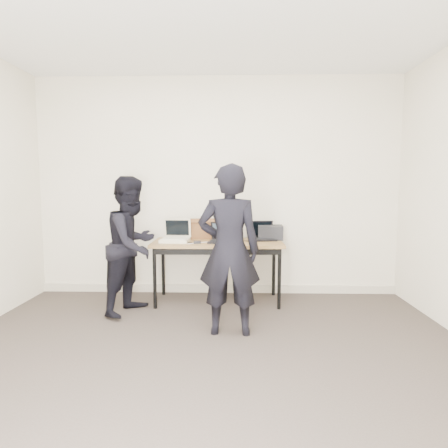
{
  "coord_description": "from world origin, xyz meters",
  "views": [
    {
      "loc": [
        0.21,
        -2.44,
        1.38
      ],
      "look_at": [
        0.1,
        1.6,
        0.95
      ],
      "focal_mm": 30.0,
      "sensor_mm": 36.0,
      "label": 1
    }
  ],
  "objects_px": {
    "desk": "(218,246)",
    "person_typist": "(229,250)",
    "leather_satchel": "(204,228)",
    "laptop_right": "(262,235)",
    "person_observer": "(132,245)",
    "laptop_center": "(222,238)",
    "equipment_box": "(270,232)",
    "laptop_beige": "(176,237)"
  },
  "relations": [
    {
      "from": "desk",
      "to": "person_typist",
      "type": "relative_size",
      "value": 0.96
    },
    {
      "from": "leather_satchel",
      "to": "person_typist",
      "type": "xyz_separation_m",
      "value": [
        0.33,
        -1.16,
        -0.07
      ]
    },
    {
      "from": "laptop_right",
      "to": "person_observer",
      "type": "bearing_deg",
      "value": -168.66
    },
    {
      "from": "laptop_right",
      "to": "person_observer",
      "type": "height_order",
      "value": "person_observer"
    },
    {
      "from": "laptop_center",
      "to": "leather_satchel",
      "type": "bearing_deg",
      "value": 137.33
    },
    {
      "from": "desk",
      "to": "leather_satchel",
      "type": "bearing_deg",
      "value": 127.67
    },
    {
      "from": "laptop_center",
      "to": "equipment_box",
      "type": "height_order",
      "value": "laptop_center"
    },
    {
      "from": "person_observer",
      "to": "leather_satchel",
      "type": "bearing_deg",
      "value": -29.31
    },
    {
      "from": "desk",
      "to": "equipment_box",
      "type": "height_order",
      "value": "equipment_box"
    },
    {
      "from": "laptop_right",
      "to": "desk",
      "type": "bearing_deg",
      "value": -172.37
    },
    {
      "from": "laptop_center",
      "to": "leather_satchel",
      "type": "height_order",
      "value": "leather_satchel"
    },
    {
      "from": "laptop_center",
      "to": "person_typist",
      "type": "relative_size",
      "value": 0.21
    },
    {
      "from": "laptop_right",
      "to": "person_typist",
      "type": "distance_m",
      "value": 1.15
    },
    {
      "from": "laptop_right",
      "to": "person_typist",
      "type": "bearing_deg",
      "value": -117.86
    },
    {
      "from": "desk",
      "to": "laptop_center",
      "type": "height_order",
      "value": "laptop_center"
    },
    {
      "from": "person_typist",
      "to": "desk",
      "type": "bearing_deg",
      "value": -81.27
    },
    {
      "from": "leather_satchel",
      "to": "person_observer",
      "type": "relative_size",
      "value": 0.25
    },
    {
      "from": "desk",
      "to": "person_typist",
      "type": "bearing_deg",
      "value": -81.69
    },
    {
      "from": "laptop_center",
      "to": "leather_satchel",
      "type": "distance_m",
      "value": 0.38
    },
    {
      "from": "laptop_center",
      "to": "person_typist",
      "type": "height_order",
      "value": "person_typist"
    },
    {
      "from": "person_observer",
      "to": "person_typist",
      "type": "bearing_deg",
      "value": -97.41
    },
    {
      "from": "leather_satchel",
      "to": "person_typist",
      "type": "height_order",
      "value": "person_typist"
    },
    {
      "from": "desk",
      "to": "laptop_center",
      "type": "relative_size",
      "value": 4.61
    },
    {
      "from": "desk",
      "to": "laptop_beige",
      "type": "xyz_separation_m",
      "value": [
        -0.49,
        -0.02,
        0.11
      ]
    },
    {
      "from": "laptop_beige",
      "to": "leather_satchel",
      "type": "relative_size",
      "value": 0.91
    },
    {
      "from": "laptop_beige",
      "to": "equipment_box",
      "type": "relative_size",
      "value": 1.14
    },
    {
      "from": "person_typist",
      "to": "person_observer",
      "type": "distance_m",
      "value": 1.19
    },
    {
      "from": "equipment_box",
      "to": "person_typist",
      "type": "height_order",
      "value": "person_typist"
    },
    {
      "from": "desk",
      "to": "person_observer",
      "type": "distance_m",
      "value": 0.97
    },
    {
      "from": "leather_satchel",
      "to": "equipment_box",
      "type": "bearing_deg",
      "value": -4.44
    },
    {
      "from": "desk",
      "to": "laptop_center",
      "type": "xyz_separation_m",
      "value": [
        0.06,
        -0.06,
        0.11
      ]
    },
    {
      "from": "laptop_beige",
      "to": "person_typist",
      "type": "height_order",
      "value": "person_typist"
    },
    {
      "from": "laptop_beige",
      "to": "person_observer",
      "type": "distance_m",
      "value": 0.54
    },
    {
      "from": "laptop_center",
      "to": "laptop_right",
      "type": "bearing_deg",
      "value": 31.84
    },
    {
      "from": "desk",
      "to": "person_observer",
      "type": "height_order",
      "value": "person_observer"
    },
    {
      "from": "desk",
      "to": "person_typist",
      "type": "distance_m",
      "value": 0.95
    },
    {
      "from": "desk",
      "to": "equipment_box",
      "type": "distance_m",
      "value": 0.67
    },
    {
      "from": "laptop_beige",
      "to": "laptop_right",
      "type": "height_order",
      "value": "laptop_beige"
    },
    {
      "from": "desk",
      "to": "leather_satchel",
      "type": "relative_size",
      "value": 4.12
    },
    {
      "from": "desk",
      "to": "leather_satchel",
      "type": "distance_m",
      "value": 0.34
    },
    {
      "from": "person_typist",
      "to": "laptop_center",
      "type": "bearing_deg",
      "value": -84.35
    },
    {
      "from": "leather_satchel",
      "to": "equipment_box",
      "type": "relative_size",
      "value": 1.25
    }
  ]
}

